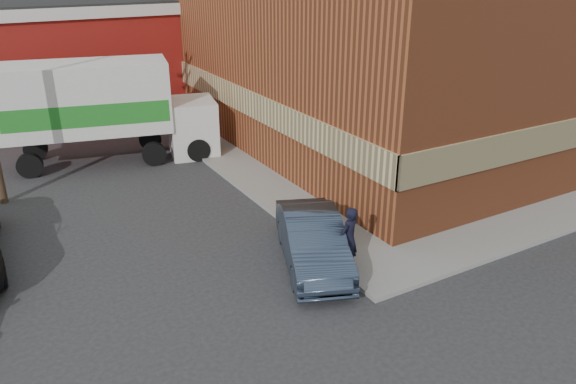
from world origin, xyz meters
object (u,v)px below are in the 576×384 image
box_truck (109,105)px  sedan (313,241)px  brick_building (391,28)px  man (349,238)px  warehouse (5,62)px

box_truck → sedan: bearing=-64.3°
brick_building → man: bearing=-133.2°
warehouse → box_truck: 9.11m
sedan → box_truck: size_ratio=0.51×
man → box_truck: size_ratio=0.20×
brick_building → sedan: 13.21m
man → sedan: 0.99m
box_truck → man: bearing=-62.3°
man → sedan: bearing=-72.2°
sedan → box_truck: box_truck is taller
warehouse → man: size_ratio=9.78×
man → box_truck: box_truck is taller
warehouse → sedan: warehouse is taller
brick_building → warehouse: size_ratio=1.12×
brick_building → warehouse: brick_building is taller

